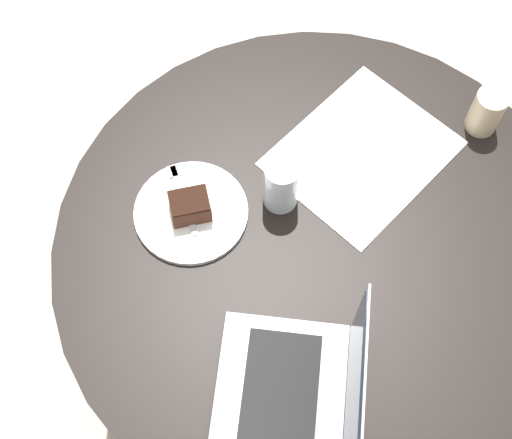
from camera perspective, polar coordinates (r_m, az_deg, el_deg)
ground_plane at (r=2.14m, az=3.66°, el=-9.86°), size 12.00×12.00×0.00m
dining_table at (r=1.60m, az=4.83°, el=-4.20°), size 1.10×1.10×0.73m
paper_document at (r=1.56m, az=8.50°, el=5.26°), size 0.45×0.42×0.00m
plate at (r=1.48m, az=-5.22°, el=0.59°), size 0.24×0.24×0.01m
cake_slice at (r=1.45m, az=-5.31°, el=1.08°), size 0.10×0.10×0.05m
fork at (r=1.49m, az=-6.01°, el=2.18°), size 0.15×0.12×0.00m
coffee_glass at (r=1.62m, az=17.95°, el=8.22°), size 0.07×0.07×0.11m
water_glass at (r=1.44m, az=2.03°, el=2.84°), size 0.07×0.07×0.13m
laptop at (r=1.31m, az=3.45°, el=-13.96°), size 0.35×0.31×0.24m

